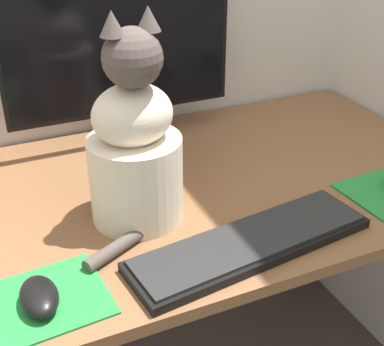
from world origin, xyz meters
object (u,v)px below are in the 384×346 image
at_px(cat, 135,148).
at_px(computer_mouse_left, 39,296).
at_px(monitor, 120,60).
at_px(keyboard, 251,243).

bearing_deg(cat, computer_mouse_left, -148.42).
bearing_deg(computer_mouse_left, monitor, 59.26).
relative_size(keyboard, computer_mouse_left, 4.90).
bearing_deg(cat, monitor, 69.50).
xyz_separation_m(monitor, keyboard, (0.07, -0.52, -0.20)).
bearing_deg(keyboard, monitor, 90.90).
bearing_deg(cat, keyboard, -57.33).
distance_m(monitor, cat, 0.35).
height_order(keyboard, computer_mouse_left, computer_mouse_left).
bearing_deg(monitor, computer_mouse_left, -120.74).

